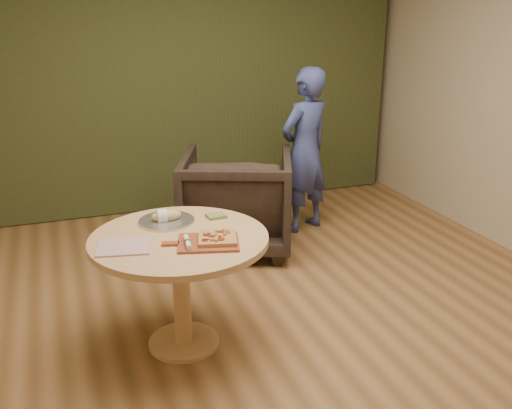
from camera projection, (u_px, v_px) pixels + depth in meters
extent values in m
cube|color=olive|center=(280.00, 347.00, 3.65)|extent=(5.00, 6.00, 0.02)
cube|color=#C7B696|center=(171.00, 73.00, 5.85)|extent=(5.00, 0.02, 2.80)
cube|color=#303819|center=(173.00, 74.00, 5.76)|extent=(4.80, 0.14, 2.78)
cylinder|color=tan|center=(184.00, 342.00, 3.67)|extent=(0.45, 0.45, 0.03)
cylinder|color=tan|center=(182.00, 295.00, 3.56)|extent=(0.11, 0.11, 0.68)
cylinder|color=tan|center=(179.00, 239.00, 3.43)|extent=(1.08, 1.08, 0.04)
cube|color=brown|center=(208.00, 242.00, 3.32)|extent=(0.41, 0.36, 0.01)
cube|color=brown|center=(170.00, 244.00, 3.30)|extent=(0.11, 0.07, 0.01)
cube|color=tan|center=(217.00, 238.00, 3.33)|extent=(0.27, 0.27, 0.02)
cylinder|color=maroon|center=(221.00, 239.00, 3.28)|extent=(0.04, 0.04, 0.00)
cylinder|color=maroon|center=(207.00, 234.00, 3.35)|extent=(0.05, 0.05, 0.00)
cylinder|color=maroon|center=(224.00, 231.00, 3.40)|extent=(0.05, 0.05, 0.00)
cylinder|color=maroon|center=(213.00, 236.00, 3.33)|extent=(0.04, 0.04, 0.00)
cylinder|color=maroon|center=(205.00, 240.00, 3.27)|extent=(0.04, 0.04, 0.00)
cube|color=tan|center=(221.00, 231.00, 3.39)|extent=(0.02, 0.02, 0.01)
cube|color=tan|center=(208.00, 233.00, 3.35)|extent=(0.02, 0.02, 0.01)
cube|color=tan|center=(216.00, 240.00, 3.25)|extent=(0.02, 0.02, 0.01)
cube|color=tan|center=(225.00, 234.00, 3.34)|extent=(0.02, 0.02, 0.01)
cube|color=tan|center=(226.00, 232.00, 3.38)|extent=(0.03, 0.03, 0.01)
cube|color=tan|center=(220.00, 236.00, 3.31)|extent=(0.02, 0.02, 0.01)
cube|color=tan|center=(213.00, 236.00, 3.32)|extent=(0.02, 0.02, 0.01)
cube|color=tan|center=(218.00, 231.00, 3.39)|extent=(0.03, 0.03, 0.01)
cube|color=tan|center=(206.00, 234.00, 3.34)|extent=(0.02, 0.02, 0.01)
cube|color=tan|center=(212.00, 240.00, 3.26)|extent=(0.02, 0.02, 0.01)
cube|color=#28681F|center=(205.00, 232.00, 3.38)|extent=(0.01, 0.01, 0.00)
cube|color=#28681F|center=(229.00, 232.00, 3.38)|extent=(0.01, 0.01, 0.00)
cube|color=#28681F|center=(205.00, 233.00, 3.38)|extent=(0.01, 0.01, 0.00)
cube|color=#28681F|center=(221.00, 236.00, 3.33)|extent=(0.01, 0.01, 0.00)
cube|color=#28681F|center=(213.00, 234.00, 3.35)|extent=(0.01, 0.01, 0.00)
cube|color=#28681F|center=(225.00, 234.00, 3.36)|extent=(0.01, 0.01, 0.00)
cube|color=#28681F|center=(209.00, 237.00, 3.31)|extent=(0.01, 0.01, 0.00)
cube|color=#28681F|center=(217.00, 242.00, 3.25)|extent=(0.01, 0.01, 0.00)
cube|color=#A9597A|center=(214.00, 234.00, 3.35)|extent=(0.01, 0.03, 0.00)
cube|color=#A9597A|center=(210.00, 239.00, 3.28)|extent=(0.03, 0.02, 0.00)
cube|color=#A9597A|center=(228.00, 233.00, 3.37)|extent=(0.02, 0.03, 0.00)
cube|color=#A9597A|center=(216.00, 235.00, 3.35)|extent=(0.03, 0.02, 0.00)
cube|color=#A9597A|center=(203.00, 241.00, 3.25)|extent=(0.01, 0.03, 0.00)
cube|color=#A9597A|center=(228.00, 232.00, 3.39)|extent=(0.03, 0.02, 0.00)
cube|color=#A9597A|center=(206.00, 240.00, 3.27)|extent=(0.03, 0.02, 0.00)
cylinder|color=silver|center=(187.00, 242.00, 3.27)|extent=(0.05, 0.17, 0.03)
cylinder|color=#194C26|center=(187.00, 242.00, 3.27)|extent=(0.04, 0.03, 0.03)
cube|color=silver|center=(185.00, 236.00, 3.35)|extent=(0.02, 0.04, 0.00)
cube|color=silver|center=(124.00, 247.00, 3.26)|extent=(0.34, 0.31, 0.01)
cylinder|color=silver|center=(167.00, 221.00, 3.65)|extent=(0.35, 0.35, 0.01)
cylinder|color=silver|center=(167.00, 221.00, 3.65)|extent=(0.36, 0.36, 0.02)
ellipsoid|color=tan|center=(166.00, 216.00, 3.64)|extent=(0.19, 0.08, 0.07)
cylinder|color=silver|center=(162.00, 216.00, 3.63)|extent=(0.06, 0.09, 0.09)
cube|color=#5B672E|center=(216.00, 216.00, 3.73)|extent=(0.13, 0.11, 0.02)
imported|color=black|center=(237.00, 196.00, 4.99)|extent=(1.19, 1.16, 0.96)
imported|color=#374381|center=(305.00, 151.00, 5.33)|extent=(0.66, 0.56, 1.55)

